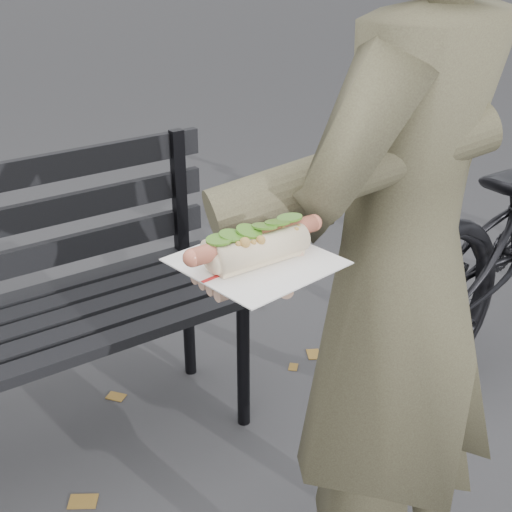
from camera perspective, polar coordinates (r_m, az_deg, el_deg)
The scene contains 2 objects.
person at distance 1.39m, azimuth 11.23°, elevation -1.95°, with size 0.62×0.40×1.69m, color #413A2B.
held_hotdog at distance 1.13m, azimuth 6.17°, elevation 5.30°, with size 0.63×0.32×0.20m.
Camera 1 is at (-0.44, -0.74, 1.48)m, focal length 50.00 mm.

